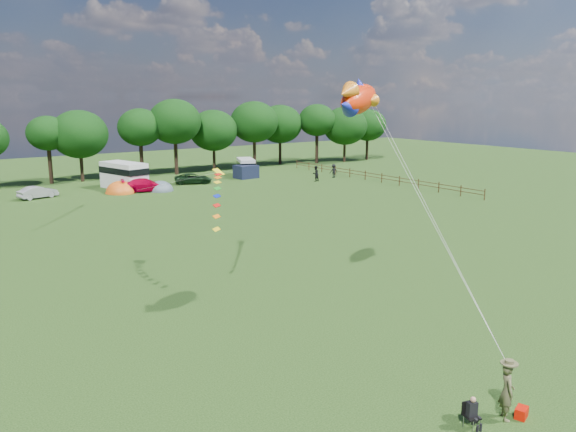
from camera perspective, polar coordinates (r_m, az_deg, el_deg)
ground_plane at (r=26.65m, az=10.17°, el=-11.41°), size 180.00×180.00×0.00m
tree_line at (r=75.67m, az=-17.70°, el=8.30°), size 102.98×10.98×10.27m
fence at (r=72.19m, az=8.67°, el=4.06°), size 0.12×33.12×1.20m
car_b at (r=64.83m, az=-24.07°, el=2.22°), size 3.94×2.28×1.31m
car_c at (r=65.48m, az=-14.31°, el=3.07°), size 5.44×3.42×1.52m
car_d at (r=70.34m, az=-9.62°, el=3.77°), size 5.05×3.62×1.26m
campervan_c at (r=68.19m, az=-16.33°, el=4.06°), size 4.11×6.72×3.07m
campervan_d at (r=76.68m, az=-4.30°, el=5.04°), size 3.69×5.14×2.32m
tent_orange at (r=65.49m, az=-16.61°, el=2.29°), size 3.38×3.70×2.64m
tent_greyblue at (r=65.83m, az=-12.82°, el=2.54°), size 2.98×3.27×2.22m
awning_navy at (r=74.29m, az=-4.29°, el=4.51°), size 2.87×2.38×1.72m
kite_flyer at (r=20.70m, az=21.35°, el=-16.26°), size 0.82×0.86×1.97m
camp_chair at (r=20.01m, az=18.13°, el=-18.13°), size 0.54×0.55×1.10m
kite_bag at (r=21.33m, az=22.63°, el=-17.95°), size 0.59×0.48×0.36m
fish_kite at (r=28.15m, az=6.97°, el=11.71°), size 3.97×2.65×2.10m
streamer_kite_c at (r=33.86m, az=-7.16°, el=2.76°), size 3.26×4.98×2.83m
walker_a at (r=71.35m, az=2.82°, el=4.32°), size 1.03×0.72×1.96m
walker_b at (r=74.82m, az=4.65°, el=4.59°), size 1.23×0.72×1.79m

